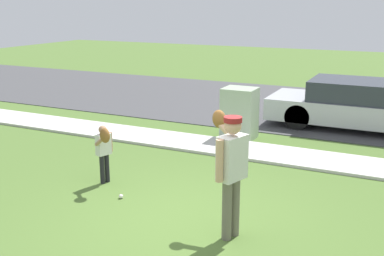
{
  "coord_description": "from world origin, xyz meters",
  "views": [
    {
      "loc": [
        2.82,
        -5.71,
        3.14
      ],
      "look_at": [
        -0.63,
        1.51,
        1.0
      ],
      "focal_mm": 43.94,
      "sensor_mm": 36.0,
      "label": 1
    }
  ],
  "objects": [
    {
      "name": "ground_plane",
      "position": [
        0.0,
        3.5,
        0.0
      ],
      "size": [
        48.0,
        48.0,
        0.0
      ],
      "primitive_type": "plane",
      "color": "#4C6B2D"
    },
    {
      "name": "parked_sedan_silver",
      "position": [
        1.68,
        6.67,
        0.62
      ],
      "size": [
        4.6,
        1.8,
        1.23
      ],
      "color": "silver",
      "rests_on": "road_surface"
    },
    {
      "name": "utility_cabinet",
      "position": [
        -0.82,
        4.52,
        0.61
      ],
      "size": [
        0.76,
        0.66,
        1.21
      ],
      "primitive_type": "cube",
      "color": "#9EB293",
      "rests_on": "ground"
    },
    {
      "name": "person_adult",
      "position": [
        0.72,
        -0.13,
        1.07
      ],
      "size": [
        0.65,
        0.78,
        1.71
      ],
      "rotation": [
        0.0,
        0.0,
        2.82
      ],
      "color": "#6B6656",
      "rests_on": "ground"
    },
    {
      "name": "road_surface",
      "position": [
        0.0,
        8.6,
        0.01
      ],
      "size": [
        36.0,
        6.8,
        0.02
      ],
      "primitive_type": "cube",
      "color": "#424244",
      "rests_on": "ground"
    },
    {
      "name": "person_child",
      "position": [
        -1.96,
        0.71,
        0.71
      ],
      "size": [
        0.45,
        0.52,
        1.1
      ],
      "rotation": [
        0.0,
        0.0,
        5.96
      ],
      "color": "black",
      "rests_on": "ground"
    },
    {
      "name": "sidewalk_strip",
      "position": [
        0.0,
        3.6,
        0.03
      ],
      "size": [
        36.0,
        1.2,
        0.06
      ],
      "primitive_type": "cube",
      "color": "beige",
      "rests_on": "ground"
    },
    {
      "name": "baseball",
      "position": [
        -1.35,
        0.29,
        0.04
      ],
      "size": [
        0.07,
        0.07,
        0.07
      ],
      "primitive_type": "sphere",
      "color": "white",
      "rests_on": "ground"
    }
  ]
}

